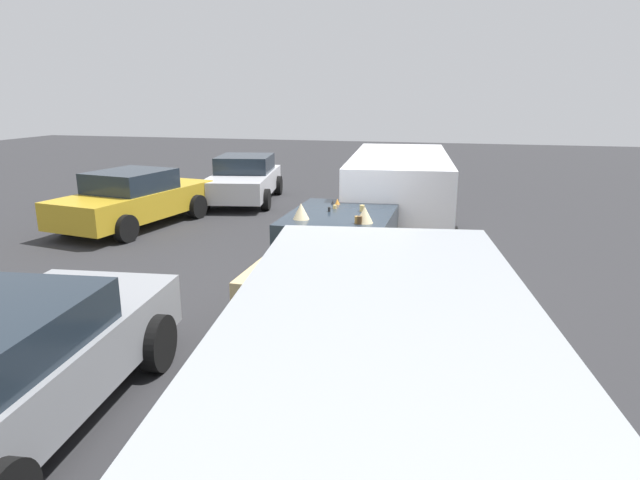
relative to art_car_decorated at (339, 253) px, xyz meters
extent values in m
plane|color=#2D2D30|center=(-0.05, 0.00, -0.69)|extent=(60.00, 60.00, 0.00)
cube|color=#D8BC7F|center=(-0.05, 0.00, -0.12)|extent=(4.55, 1.85, 0.61)
cube|color=#1E2833|center=(0.16, 0.00, 0.41)|extent=(2.27, 1.68, 0.45)
cylinder|color=black|center=(-1.46, -0.90, -0.37)|extent=(0.64, 0.23, 0.64)
cylinder|color=black|center=(-1.44, 0.94, -0.37)|extent=(0.64, 0.23, 0.64)
cylinder|color=black|center=(1.35, -0.94, -0.37)|extent=(0.64, 0.23, 0.64)
cylinder|color=black|center=(1.37, 0.91, -0.37)|extent=(0.64, 0.23, 0.64)
ellipsoid|color=black|center=(1.48, 0.89, -0.13)|extent=(0.13, 0.02, 0.11)
ellipsoid|color=black|center=(-0.08, 0.91, -0.10)|extent=(0.12, 0.02, 0.14)
ellipsoid|color=black|center=(-0.88, -0.89, -0.05)|extent=(0.18, 0.02, 0.13)
ellipsoid|color=black|center=(1.10, 0.89, -0.08)|extent=(0.17, 0.02, 0.13)
ellipsoid|color=black|center=(-1.41, -0.89, -0.28)|extent=(0.16, 0.02, 0.15)
ellipsoid|color=black|center=(-1.11, -0.89, 0.05)|extent=(0.19, 0.02, 0.14)
ellipsoid|color=black|center=(-1.88, 0.93, -0.13)|extent=(0.14, 0.02, 0.12)
ellipsoid|color=black|center=(0.47, -0.91, -0.03)|extent=(0.19, 0.02, 0.11)
ellipsoid|color=black|center=(-1.03, -0.89, -0.02)|extent=(0.17, 0.02, 0.10)
ellipsoid|color=black|center=(1.18, 0.89, -0.22)|extent=(0.11, 0.02, 0.11)
sphere|color=#51381E|center=(-1.59, 0.52, 0.23)|extent=(0.09, 0.09, 0.09)
cone|color=silver|center=(-1.71, -0.20, 0.25)|extent=(0.07, 0.07, 0.12)
sphere|color=black|center=(-1.97, -0.47, 0.23)|extent=(0.09, 0.09, 0.09)
cylinder|color=#A87A38|center=(-1.41, 0.26, 0.23)|extent=(0.13, 0.13, 0.08)
cylinder|color=tan|center=(-2.01, -0.01, 0.25)|extent=(0.10, 0.10, 0.13)
cylinder|color=#A87A38|center=(-1.89, 0.00, 0.22)|extent=(0.09, 0.09, 0.06)
cone|color=tan|center=(-1.99, 0.29, 0.24)|extent=(0.11, 0.11, 0.11)
sphere|color=tan|center=(-1.46, 0.15, 0.23)|extent=(0.08, 0.08, 0.08)
cone|color=black|center=(0.82, 0.28, 0.67)|extent=(0.09, 0.09, 0.08)
cylinder|color=tan|center=(0.33, -0.32, 0.69)|extent=(0.11, 0.11, 0.11)
cylinder|color=#51381E|center=(-0.57, -0.43, 0.69)|extent=(0.09, 0.09, 0.12)
cone|color=orange|center=(0.83, 0.20, 0.68)|extent=(0.10, 0.10, 0.10)
cylinder|color=tan|center=(0.45, 0.17, 0.67)|extent=(0.07, 0.07, 0.06)
cylinder|color=#A87A38|center=(-0.53, -0.38, 0.69)|extent=(0.10, 0.10, 0.11)
cylinder|color=black|center=(0.20, 0.21, 0.67)|extent=(0.06, 0.06, 0.07)
cone|color=beige|center=(-0.46, -0.49, 0.76)|extent=(0.25, 0.25, 0.25)
cone|color=beige|center=(-0.45, 0.50, 0.76)|extent=(0.25, 0.25, 0.25)
cube|color=silver|center=(3.70, -0.58, 0.42)|extent=(5.39, 2.47, 1.61)
cube|color=#1E2833|center=(1.87, -0.74, 0.74)|extent=(0.27, 1.79, 0.58)
cylinder|color=black|center=(2.22, -1.75, -0.33)|extent=(0.74, 0.30, 0.72)
cylinder|color=black|center=(2.04, 0.32, -0.33)|extent=(0.74, 0.30, 0.72)
cylinder|color=black|center=(5.35, -1.48, -0.33)|extent=(0.74, 0.30, 0.72)
cylinder|color=black|center=(5.17, 0.59, -0.33)|extent=(0.74, 0.30, 0.72)
cube|color=#9EA3A8|center=(-5.63, -1.44, 0.42)|extent=(5.32, 2.62, 1.60)
cylinder|color=black|center=(-3.98, -2.22, -0.33)|extent=(0.75, 0.33, 0.72)
cylinder|color=black|center=(-4.25, -0.24, -0.33)|extent=(0.75, 0.33, 0.72)
cube|color=silver|center=(7.16, 4.48, -0.13)|extent=(4.32, 2.40, 0.61)
cube|color=#1E2833|center=(7.46, 4.53, 0.43)|extent=(2.07, 1.86, 0.50)
cylinder|color=black|center=(6.07, 3.40, -0.39)|extent=(0.64, 0.32, 0.61)
cylinder|color=black|center=(5.77, 5.12, -0.39)|extent=(0.64, 0.32, 0.61)
cylinder|color=black|center=(8.56, 3.84, -0.39)|extent=(0.64, 0.32, 0.61)
cylinder|color=black|center=(8.26, 5.56, -0.39)|extent=(0.64, 0.32, 0.61)
cube|color=gray|center=(-4.49, 2.30, -0.09)|extent=(4.49, 2.23, 0.63)
cylinder|color=black|center=(-3.26, 3.35, -0.35)|extent=(0.70, 0.29, 0.68)
cylinder|color=black|center=(-3.06, 1.54, -0.35)|extent=(0.70, 0.29, 0.68)
cube|color=gold|center=(3.47, 5.89, -0.11)|extent=(4.50, 2.39, 0.64)
cube|color=#1E2833|center=(3.38, 5.90, 0.45)|extent=(2.04, 1.85, 0.49)
cylinder|color=black|center=(4.92, 6.53, -0.38)|extent=(0.65, 0.32, 0.63)
cylinder|color=black|center=(4.64, 4.80, -0.38)|extent=(0.65, 0.32, 0.63)
cylinder|color=black|center=(2.31, 6.97, -0.38)|extent=(0.65, 0.32, 0.63)
cylinder|color=black|center=(2.02, 5.24, -0.38)|extent=(0.65, 0.32, 0.63)
camera|label=1|loc=(-8.35, -1.75, 2.49)|focal=30.72mm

